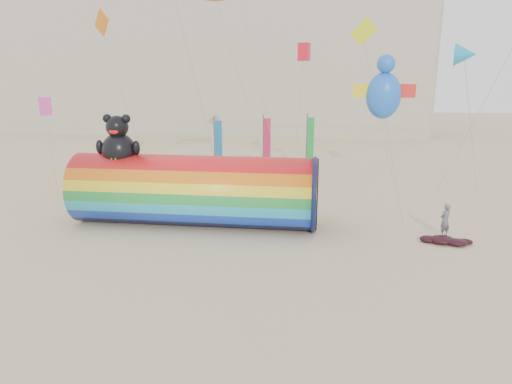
# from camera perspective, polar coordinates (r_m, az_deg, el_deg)

# --- Properties ---
(ground) EXTENTS (160.00, 160.00, 0.00)m
(ground) POSITION_cam_1_polar(r_m,az_deg,el_deg) (23.35, -1.70, -6.60)
(ground) COLOR #CCB58C
(ground) RESTS_ON ground
(hotel_building) EXTENTS (60.40, 15.40, 20.60)m
(hotel_building) POSITION_cam_1_polar(r_m,az_deg,el_deg) (69.17, -5.76, 16.31)
(hotel_building) COLOR #B7AD99
(hotel_building) RESTS_ON ground
(windsock_assembly) EXTENTS (13.75, 4.19, 6.34)m
(windsock_assembly) POSITION_cam_1_polar(r_m,az_deg,el_deg) (26.03, -7.68, 0.41)
(windsock_assembly) COLOR red
(windsock_assembly) RESTS_ON ground
(kite_handler) EXTENTS (0.79, 0.75, 1.82)m
(kite_handler) POSITION_cam_1_polar(r_m,az_deg,el_deg) (26.15, 22.55, -3.29)
(kite_handler) COLOR #585B5F
(kite_handler) RESTS_ON ground
(fabric_bundle) EXTENTS (2.62, 1.35, 0.41)m
(fabric_bundle) POSITION_cam_1_polar(r_m,az_deg,el_deg) (25.38, 22.59, -5.59)
(fabric_bundle) COLOR #330913
(fabric_bundle) RESTS_ON ground
(festival_banners) EXTENTS (7.60, 3.61, 5.20)m
(festival_banners) POSITION_cam_1_polar(r_m,az_deg,el_deg) (36.66, 1.18, 5.62)
(festival_banners) COLOR #59595E
(festival_banners) RESTS_ON ground
(flying_kites) EXTENTS (27.25, 11.89, 9.34)m
(flying_kites) POSITION_cam_1_polar(r_m,az_deg,el_deg) (26.92, 3.10, 21.56)
(flying_kites) COLOR blue
(flying_kites) RESTS_ON ground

